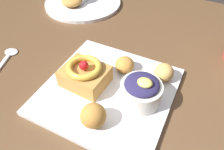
# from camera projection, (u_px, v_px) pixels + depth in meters

# --- Properties ---
(dining_table) EXTENTS (1.53, 0.90, 0.73)m
(dining_table) POSITION_uv_depth(u_px,v_px,m) (143.00, 84.00, 0.65)
(dining_table) COLOR brown
(dining_table) RESTS_ON ground_plane
(front_plate) EXTENTS (0.29, 0.29, 0.01)m
(front_plate) POSITION_uv_depth(u_px,v_px,m) (108.00, 91.00, 0.50)
(front_plate) COLOR white
(front_plate) RESTS_ON dining_table
(cake_slice) EXTENTS (0.11, 0.09, 0.07)m
(cake_slice) POSITION_uv_depth(u_px,v_px,m) (85.00, 74.00, 0.49)
(cake_slice) COLOR #B77F3D
(cake_slice) RESTS_ON front_plate
(berry_ramekin) EXTENTS (0.09, 0.09, 0.07)m
(berry_ramekin) POSITION_uv_depth(u_px,v_px,m) (141.00, 91.00, 0.45)
(berry_ramekin) COLOR silver
(berry_ramekin) RESTS_ON front_plate
(fritter_front) EXTENTS (0.05, 0.05, 0.04)m
(fritter_front) POSITION_uv_depth(u_px,v_px,m) (164.00, 72.00, 0.51)
(fritter_front) COLOR tan
(fritter_front) RESTS_ON front_plate
(fritter_middle) EXTENTS (0.05, 0.05, 0.04)m
(fritter_middle) POSITION_uv_depth(u_px,v_px,m) (125.00, 65.00, 0.53)
(fritter_middle) COLOR #BC7F38
(fritter_middle) RESTS_ON front_plate
(fritter_back) EXTENTS (0.05, 0.05, 0.05)m
(fritter_back) POSITION_uv_depth(u_px,v_px,m) (93.00, 116.00, 0.42)
(fritter_back) COLOR #BC7F38
(fritter_back) RESTS_ON front_plate
(back_plate) EXTENTS (0.28, 0.28, 0.01)m
(back_plate) POSITION_uv_depth(u_px,v_px,m) (83.00, 3.00, 0.82)
(back_plate) COLOR white
(back_plate) RESTS_ON dining_table
(back_pastry) EXTENTS (0.08, 0.08, 0.03)m
(back_pastry) POSITION_uv_depth(u_px,v_px,m) (72.00, 1.00, 0.78)
(back_pastry) COLOR #B77F3D
(back_pastry) RESTS_ON back_plate
(spoon) EXTENTS (0.06, 0.12, 0.00)m
(spoon) POSITION_uv_depth(u_px,v_px,m) (7.00, 58.00, 0.59)
(spoon) COLOR silver
(spoon) RESTS_ON dining_table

